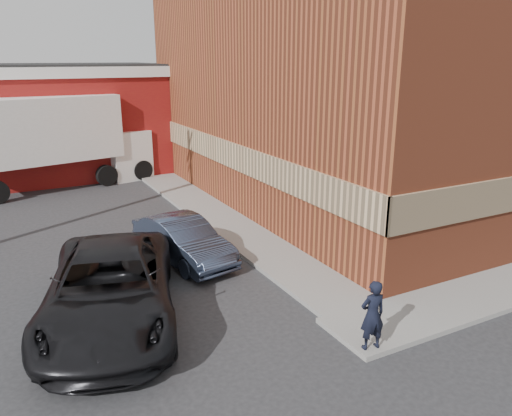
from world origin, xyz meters
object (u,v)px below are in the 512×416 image
warehouse (4,121)px  man (372,315)px  box_truck (60,135)px  suv_a (110,289)px  sedan (183,240)px  brick_building (373,87)px

warehouse → man: size_ratio=10.72×
warehouse → man: bearing=-74.9°
box_truck → man: bearing=-90.6°
suv_a → sedan: bearing=61.1°
man → sedan: man is taller
sedan → suv_a: (-2.72, -2.70, 0.19)m
warehouse → sedan: 15.74m
sedan → man: bearing=-86.1°
warehouse → box_truck: bearing=-60.4°
warehouse → brick_building: bearing=-37.2°
man → suv_a: bearing=-31.9°
warehouse → sedan: size_ratio=4.05×
warehouse → suv_a: (1.33, -17.75, -1.96)m
brick_building → warehouse: 18.30m
sedan → suv_a: bearing=-146.4°
man → sedan: size_ratio=0.38×
man → box_truck: size_ratio=0.17×
warehouse → box_truck: warehouse is taller
man → suv_a: size_ratio=0.25×
brick_building → box_truck: (-12.32, 7.18, -2.23)m
sedan → box_truck: bearing=88.2°
brick_building → man: (-8.70, -10.55, -3.80)m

